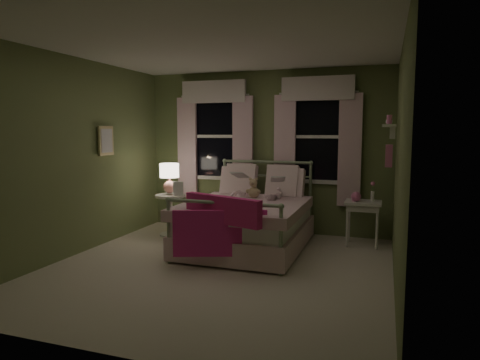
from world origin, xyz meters
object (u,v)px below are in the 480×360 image
at_px(child_left, 239,176).
at_px(teddy_bear, 254,190).
at_px(bed, 248,221).
at_px(nightstand_left, 170,209).
at_px(child_right, 275,182).
at_px(nightstand_right, 363,208).
at_px(table_lamp, 169,175).

relative_size(child_left, teddy_bear, 2.66).
relative_size(bed, nightstand_left, 3.13).
relative_size(child_right, nightstand_left, 1.01).
height_order(bed, teddy_bear, bed).
distance_m(nightstand_left, nightstand_right, 2.92).
bearing_deg(table_lamp, nightstand_right, 6.49).
relative_size(bed, teddy_bear, 6.82).
distance_m(child_right, nightstand_left, 1.73).
height_order(child_right, table_lamp, child_right).
bearing_deg(nightstand_right, bed, -158.16).
distance_m(bed, child_left, 0.77).
bearing_deg(child_right, nightstand_left, 4.34).
bearing_deg(nightstand_right, child_right, -171.39).
bearing_deg(bed, child_left, 123.60).
distance_m(teddy_bear, table_lamp, 1.39).
bearing_deg(teddy_bear, bed, -90.00).
bearing_deg(child_right, teddy_bear, 28.95).
xyz_separation_m(bed, nightstand_right, (1.52, 0.61, 0.17)).
bearing_deg(nightstand_left, bed, -11.49).
xyz_separation_m(child_left, nightstand_right, (1.80, 0.19, -0.42)).
bearing_deg(bed, nightstand_left, 168.51).
distance_m(nightstand_left, table_lamp, 0.54).
distance_m(child_right, table_lamp, 1.66).
bearing_deg(child_right, bed, 55.86).
height_order(teddy_bear, nightstand_left, teddy_bear).
relative_size(bed, table_lamp, 4.35).
height_order(nightstand_left, nightstand_right, same).
bearing_deg(child_left, bed, 102.57).
xyz_separation_m(child_left, child_right, (0.56, 0.00, -0.07)).
distance_m(bed, nightstand_right, 1.65).
xyz_separation_m(bed, child_left, (-0.28, 0.42, 0.58)).
xyz_separation_m(bed, teddy_bear, (0.00, 0.26, 0.41)).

